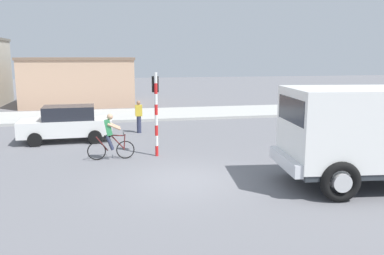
{
  "coord_description": "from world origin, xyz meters",
  "views": [
    {
      "loc": [
        -2.25,
        -11.48,
        3.79
      ],
      "look_at": [
        0.72,
        2.5,
        1.2
      ],
      "focal_mm": 36.83,
      "sensor_mm": 36.0,
      "label": 1
    }
  ],
  "objects": [
    {
      "name": "pedestrian_near_kerb",
      "position": [
        -0.82,
        8.09,
        0.85
      ],
      "size": [
        0.34,
        0.22,
        1.62
      ],
      "color": "#2D334C",
      "rests_on": "ground"
    },
    {
      "name": "building_mid_block",
      "position": [
        -4.45,
        21.51,
        1.86
      ],
      "size": [
        8.38,
        7.39,
        3.71
      ],
      "color": "tan",
      "rests_on": "ground"
    },
    {
      "name": "ground_plane",
      "position": [
        0.0,
        0.0,
        0.0
      ],
      "size": [
        120.0,
        120.0,
        0.0
      ],
      "primitive_type": "plane",
      "color": "slate"
    },
    {
      "name": "car_red_near",
      "position": [
        -4.14,
        6.77,
        0.82
      ],
      "size": [
        4.05,
        1.98,
        1.6
      ],
      "color": "white",
      "rests_on": "ground"
    },
    {
      "name": "sidewalk_far",
      "position": [
        0.0,
        13.87,
        0.08
      ],
      "size": [
        80.0,
        5.0,
        0.16
      ],
      "primitive_type": "cube",
      "color": "#ADADA8",
      "rests_on": "ground"
    },
    {
      "name": "cyclist",
      "position": [
        -2.25,
        3.08,
        0.86
      ],
      "size": [
        1.73,
        0.5,
        1.72
      ],
      "color": "black",
      "rests_on": "ground"
    },
    {
      "name": "truck_foreground",
      "position": [
        5.34,
        -1.55,
        1.67
      ],
      "size": [
        5.68,
        3.31,
        2.9
      ],
      "color": "white",
      "rests_on": "ground"
    },
    {
      "name": "traffic_light_pole",
      "position": [
        -0.51,
        3.33,
        2.07
      ],
      "size": [
        0.24,
        0.43,
        3.2
      ],
      "color": "red",
      "rests_on": "ground"
    }
  ]
}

